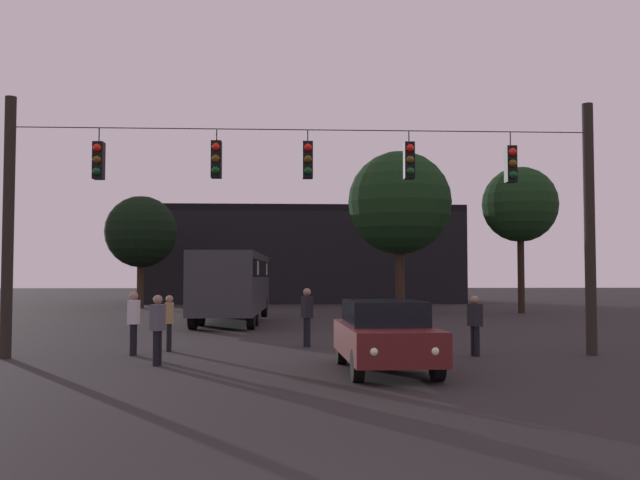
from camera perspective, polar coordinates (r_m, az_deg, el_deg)
ground_plane at (r=30.44m, az=-1.88°, el=-6.74°), size 168.00×168.00×0.00m
overhead_signal_span at (r=18.27m, az=-1.09°, el=2.85°), size 15.21×0.44×6.60m
city_bus at (r=31.65m, az=-6.94°, el=-3.19°), size 2.88×11.08×3.00m
car_near_right at (r=15.53m, az=5.22°, el=-7.55°), size 1.93×4.38×1.52m
pedestrian_crossing_left at (r=18.77m, az=12.32°, el=-6.47°), size 0.35×0.42×1.55m
pedestrian_crossing_center at (r=20.70m, az=-1.05°, el=-5.92°), size 0.36×0.42×1.69m
pedestrian_crossing_right at (r=19.92m, az=-12.00°, el=-6.29°), size 0.29×0.39×1.53m
pedestrian_near_bus at (r=19.11m, az=-14.72°, el=-6.19°), size 0.27×0.38×1.64m
pedestrian_trailing at (r=16.86m, az=-12.90°, el=-6.72°), size 0.32×0.41×1.62m
corner_building at (r=54.73m, az=-1.30°, el=-1.25°), size 23.38×8.26×7.16m
tree_left_silhouette at (r=39.80m, az=6.40°, el=2.95°), size 5.74×5.74×8.97m
tree_behind_building at (r=46.18m, az=-14.15°, el=0.62°), size 4.51×4.51×7.07m
tree_right_far at (r=40.71m, az=15.75°, el=2.72°), size 4.14×4.14×8.04m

